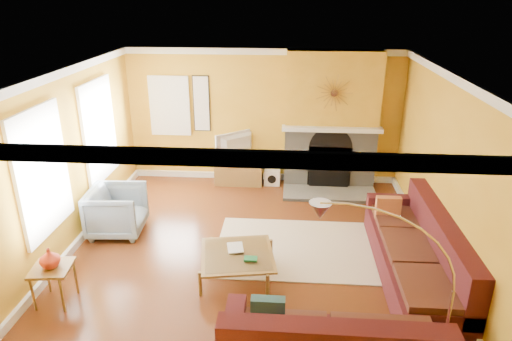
# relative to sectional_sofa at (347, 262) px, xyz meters

# --- Properties ---
(floor) EXTENTS (5.50, 6.00, 0.02)m
(floor) POSITION_rel_sectional_sofa_xyz_m (-1.33, 0.82, -0.46)
(floor) COLOR brown
(floor) RESTS_ON ground
(ceiling) EXTENTS (5.50, 6.00, 0.02)m
(ceiling) POSITION_rel_sectional_sofa_xyz_m (-1.33, 0.82, 2.26)
(ceiling) COLOR white
(ceiling) RESTS_ON ground
(wall_back) EXTENTS (5.50, 0.02, 2.70)m
(wall_back) POSITION_rel_sectional_sofa_xyz_m (-1.33, 3.83, 0.90)
(wall_back) COLOR gold
(wall_back) RESTS_ON ground
(wall_front) EXTENTS (5.50, 0.02, 2.70)m
(wall_front) POSITION_rel_sectional_sofa_xyz_m (-1.33, -2.19, 0.90)
(wall_front) COLOR gold
(wall_front) RESTS_ON ground
(wall_left) EXTENTS (0.02, 6.00, 2.70)m
(wall_left) POSITION_rel_sectional_sofa_xyz_m (-4.09, 0.82, 0.90)
(wall_left) COLOR gold
(wall_left) RESTS_ON ground
(wall_right) EXTENTS (0.02, 6.00, 2.70)m
(wall_right) POSITION_rel_sectional_sofa_xyz_m (1.43, 0.82, 0.90)
(wall_right) COLOR gold
(wall_right) RESTS_ON ground
(baseboard) EXTENTS (5.50, 6.00, 0.12)m
(baseboard) POSITION_rel_sectional_sofa_xyz_m (-1.33, 0.82, -0.39)
(baseboard) COLOR white
(baseboard) RESTS_ON floor
(crown_molding) EXTENTS (5.50, 6.00, 0.12)m
(crown_molding) POSITION_rel_sectional_sofa_xyz_m (-1.33, 0.82, 2.19)
(crown_molding) COLOR white
(crown_molding) RESTS_ON ceiling
(window_left_near) EXTENTS (0.06, 1.22, 1.72)m
(window_left_near) POSITION_rel_sectional_sofa_xyz_m (-4.05, 2.12, 1.05)
(window_left_near) COLOR white
(window_left_near) RESTS_ON wall_left
(window_left_far) EXTENTS (0.06, 1.22, 1.72)m
(window_left_far) POSITION_rel_sectional_sofa_xyz_m (-4.05, 0.22, 1.05)
(window_left_far) COLOR white
(window_left_far) RESTS_ON wall_left
(window_back) EXTENTS (0.82, 0.06, 1.22)m
(window_back) POSITION_rel_sectional_sofa_xyz_m (-3.23, 3.78, 1.10)
(window_back) COLOR white
(window_back) RESTS_ON wall_back
(wall_art) EXTENTS (0.34, 0.04, 1.14)m
(wall_art) POSITION_rel_sectional_sofa_xyz_m (-2.58, 3.79, 1.15)
(wall_art) COLOR white
(wall_art) RESTS_ON wall_back
(fireplace) EXTENTS (1.80, 0.40, 2.70)m
(fireplace) POSITION_rel_sectional_sofa_xyz_m (0.02, 3.62, 0.90)
(fireplace) COLOR gray
(fireplace) RESTS_ON floor
(mantel) EXTENTS (1.92, 0.22, 0.08)m
(mantel) POSITION_rel_sectional_sofa_xyz_m (0.02, 3.38, 0.80)
(mantel) COLOR white
(mantel) RESTS_ON fireplace
(hearth) EXTENTS (1.80, 0.70, 0.06)m
(hearth) POSITION_rel_sectional_sofa_xyz_m (0.02, 3.07, -0.42)
(hearth) COLOR gray
(hearth) RESTS_ON floor
(sunburst) EXTENTS (0.70, 0.04, 0.70)m
(sunburst) POSITION_rel_sectional_sofa_xyz_m (0.02, 3.39, 1.50)
(sunburst) COLOR olive
(sunburst) RESTS_ON fireplace
(rug) EXTENTS (2.40, 1.80, 0.02)m
(rug) POSITION_rel_sectional_sofa_xyz_m (-0.68, 1.04, -0.44)
(rug) COLOR beige
(rug) RESTS_ON floor
(sectional_sofa) EXTENTS (2.83, 3.75, 0.90)m
(sectional_sofa) POSITION_rel_sectional_sofa_xyz_m (0.00, 0.00, 0.00)
(sectional_sofa) COLOR #4E191D
(sectional_sofa) RESTS_ON floor
(coffee_table) EXTENTS (1.14, 1.14, 0.39)m
(coffee_table) POSITION_rel_sectional_sofa_xyz_m (-1.46, 0.20, -0.26)
(coffee_table) COLOR white
(coffee_table) RESTS_ON floor
(media_console) EXTENTS (0.97, 0.44, 0.53)m
(media_console) POSITION_rel_sectional_sofa_xyz_m (-1.81, 3.54, -0.18)
(media_console) COLOR olive
(media_console) RESTS_ON floor
(tv) EXTENTS (0.81, 0.73, 0.55)m
(tv) POSITION_rel_sectional_sofa_xyz_m (-1.81, 3.54, 0.36)
(tv) COLOR black
(tv) RESTS_ON media_console
(subwoofer) EXTENTS (0.32, 0.32, 0.32)m
(subwoofer) POSITION_rel_sectional_sofa_xyz_m (-1.13, 3.56, -0.29)
(subwoofer) COLOR white
(subwoofer) RESTS_ON floor
(armchair) EXTENTS (0.92, 0.89, 0.79)m
(armchair) POSITION_rel_sectional_sofa_xyz_m (-3.56, 1.32, -0.06)
(armchair) COLOR gray
(armchair) RESTS_ON floor
(side_table) EXTENTS (0.53, 0.53, 0.52)m
(side_table) POSITION_rel_sectional_sofa_xyz_m (-3.72, -0.49, -0.19)
(side_table) COLOR olive
(side_table) RESTS_ON floor
(vase) EXTENTS (0.30, 0.30, 0.26)m
(vase) POSITION_rel_sectional_sofa_xyz_m (-3.72, -0.49, 0.20)
(vase) COLOR red
(vase) RESTS_ON side_table
(book) EXTENTS (0.27, 0.33, 0.03)m
(book) POSITION_rel_sectional_sofa_xyz_m (-1.60, 0.30, -0.05)
(book) COLOR white
(book) RESTS_ON coffee_table
(arc_lamp) EXTENTS (1.32, 0.36, 2.07)m
(arc_lamp) POSITION_rel_sectional_sofa_xyz_m (0.14, -1.63, 0.58)
(arc_lamp) COLOR silver
(arc_lamp) RESTS_ON floor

